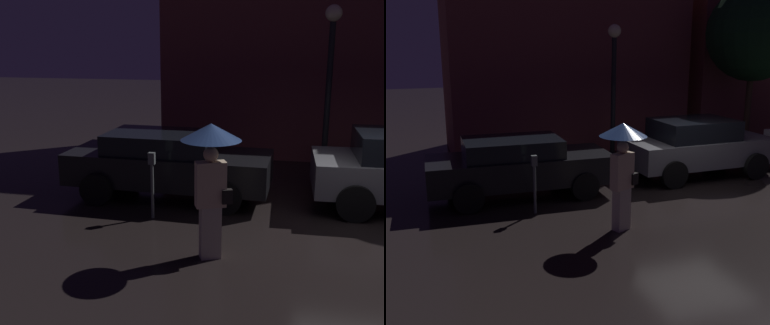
% 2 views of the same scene
% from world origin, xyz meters
% --- Properties ---
extents(ground_plane, '(60.00, 60.00, 0.00)m').
position_xyz_m(ground_plane, '(0.00, 0.00, 0.00)').
color(ground_plane, black).
extents(building_facade_left, '(7.96, 3.00, 6.94)m').
position_xyz_m(building_facade_left, '(-1.19, 6.50, 3.47)').
color(building_facade_left, brown).
rests_on(building_facade_left, ground).
extents(parked_car_black, '(4.33, 1.89, 1.40)m').
position_xyz_m(parked_car_black, '(-4.04, 1.35, 0.75)').
color(parked_car_black, black).
rests_on(parked_car_black, ground).
extents(pedestrian_with_umbrella, '(0.91, 0.91, 2.11)m').
position_xyz_m(pedestrian_with_umbrella, '(-2.64, -1.42, 1.56)').
color(pedestrian_with_umbrella, beige).
rests_on(pedestrian_with_umbrella, ground).
extents(parking_meter, '(0.12, 0.10, 1.27)m').
position_xyz_m(parking_meter, '(-3.99, 0.04, 0.79)').
color(parking_meter, '#4C5154').
rests_on(parking_meter, ground).
extents(street_lamp_near, '(0.38, 0.38, 4.06)m').
position_xyz_m(street_lamp_near, '(-0.69, 3.50, 2.71)').
color(street_lamp_near, black).
rests_on(street_lamp_near, ground).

